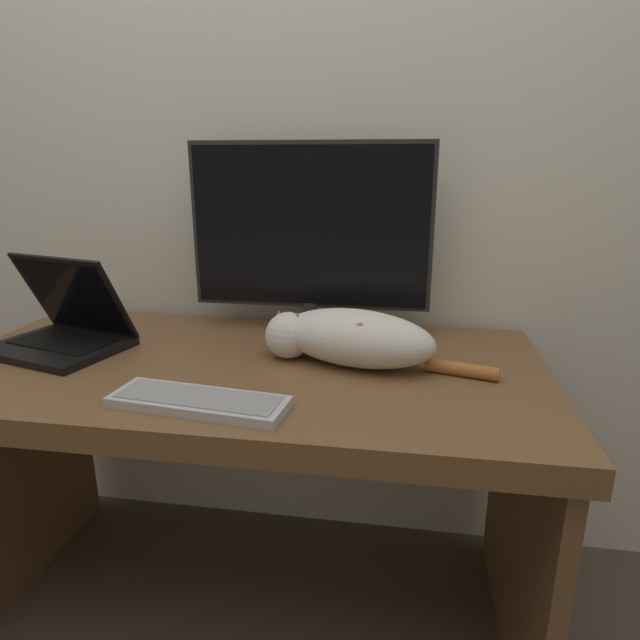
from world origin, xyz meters
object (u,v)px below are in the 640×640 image
object	(u,v)px
cat	(349,336)
laptop	(64,330)
monitor	(310,236)
external_keyboard	(199,401)

from	to	relation	value
cat	laptop	bearing A→B (deg)	-164.88
monitor	laptop	distance (m)	0.70
monitor	laptop	bearing A→B (deg)	-158.50
laptop	external_keyboard	size ratio (longest dim) A/B	0.99
monitor	external_keyboard	bearing A→B (deg)	-104.58
external_keyboard	cat	distance (m)	0.40
external_keyboard	cat	size ratio (longest dim) A/B	0.67
monitor	laptop	xyz separation A→B (m)	(-0.62, -0.24, -0.23)
laptop	cat	size ratio (longest dim) A/B	0.66
monitor	external_keyboard	size ratio (longest dim) A/B	1.79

